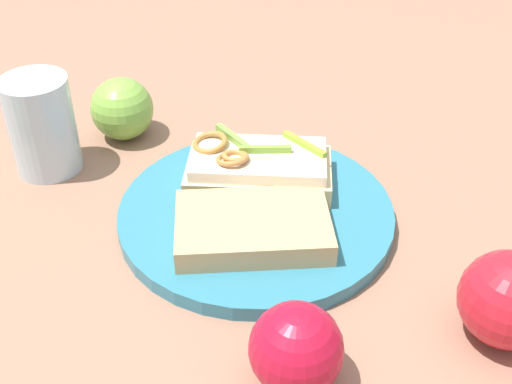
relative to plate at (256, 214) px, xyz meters
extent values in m
plane|color=#946951|center=(0.00, 0.00, -0.01)|extent=(2.00, 2.00, 0.00)
cylinder|color=teal|center=(0.00, 0.00, 0.00)|extent=(0.28, 0.28, 0.02)
cube|color=beige|center=(0.01, -0.04, 0.02)|extent=(0.17, 0.12, 0.02)
cube|color=#F7E3CB|center=(0.01, -0.04, 0.04)|extent=(0.16, 0.11, 0.01)
torus|color=#B9773B|center=(0.03, -0.02, 0.05)|extent=(0.04, 0.04, 0.02)
torus|color=#C1803D|center=(0.03, -0.03, 0.05)|extent=(0.04, 0.04, 0.01)
torus|color=#AF7735|center=(0.07, -0.04, 0.05)|extent=(0.05, 0.05, 0.01)
cube|color=#8EBB2E|center=(-0.03, -0.07, 0.05)|extent=(0.06, 0.03, 0.01)
cube|color=#81B53C|center=(0.01, -0.05, 0.05)|extent=(0.05, 0.02, 0.01)
cube|color=#7EAF43|center=(0.05, -0.06, 0.05)|extent=(0.05, 0.04, 0.01)
cube|color=tan|center=(-0.01, 0.04, 0.02)|extent=(0.17, 0.15, 0.02)
sphere|color=#B8112A|center=(-0.10, 0.18, 0.03)|extent=(0.09, 0.09, 0.07)
sphere|color=red|center=(-0.24, 0.08, 0.03)|extent=(0.11, 0.11, 0.08)
sphere|color=#7DB041|center=(0.21, -0.10, 0.03)|extent=(0.11, 0.11, 0.08)
cylinder|color=silver|center=(0.25, -0.01, 0.05)|extent=(0.07, 0.07, 0.11)
camera|label=1|loc=(-0.18, 0.50, 0.42)|focal=46.57mm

